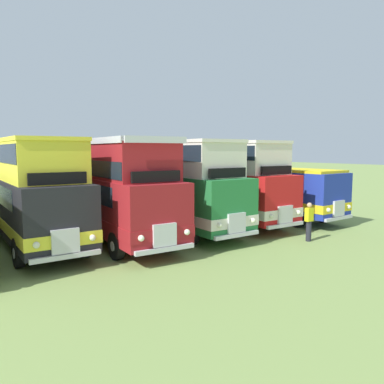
% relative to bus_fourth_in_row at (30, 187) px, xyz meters
% --- Properties ---
extents(ground_plane, '(200.00, 200.00, 0.00)m').
position_rel_bus_fourth_in_row_xyz_m(ground_plane, '(1.65, -0.37, -2.47)').
color(ground_plane, '#7A934C').
extents(bus_fourth_in_row, '(2.68, 9.82, 4.49)m').
position_rel_bus_fourth_in_row_xyz_m(bus_fourth_in_row, '(0.00, 0.00, 0.00)').
color(bus_fourth_in_row, black).
rests_on(bus_fourth_in_row, ground).
extents(bus_fifth_in_row, '(3.04, 11.77, 4.52)m').
position_rel_bus_fourth_in_row_xyz_m(bus_fifth_in_row, '(3.32, -0.12, -0.10)').
color(bus_fifth_in_row, maroon).
rests_on(bus_fifth_in_row, ground).
extents(bus_sixth_in_row, '(2.65, 10.12, 4.49)m').
position_rel_bus_fourth_in_row_xyz_m(bus_sixth_in_row, '(6.62, -0.63, 0.00)').
color(bus_sixth_in_row, '#237538').
rests_on(bus_sixth_in_row, ground).
extents(bus_seventh_in_row, '(2.76, 10.33, 4.49)m').
position_rel_bus_fourth_in_row_xyz_m(bus_seventh_in_row, '(9.94, -0.24, 0.00)').
color(bus_seventh_in_row, red).
rests_on(bus_seventh_in_row, ground).
extents(bus_eighth_in_row, '(2.96, 11.73, 2.99)m').
position_rel_bus_fourth_in_row_xyz_m(bus_eighth_in_row, '(13.24, 0.06, -0.71)').
color(bus_eighth_in_row, '#1E339E').
rests_on(bus_eighth_in_row, ground).
extents(marshal_person, '(0.36, 0.24, 1.73)m').
position_rel_bus_fourth_in_row_xyz_m(marshal_person, '(10.20, -6.50, -1.58)').
color(marshal_person, '#23232D').
rests_on(marshal_person, ground).
extents(rope_fence_line, '(29.26, 0.08, 1.05)m').
position_rel_bus_fourth_in_row_xyz_m(rope_fence_line, '(1.65, 12.54, -1.78)').
color(rope_fence_line, '#8C704C').
rests_on(rope_fence_line, ground).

